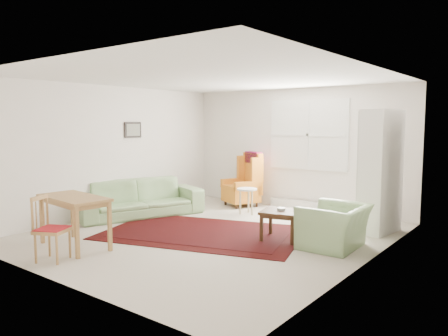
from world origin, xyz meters
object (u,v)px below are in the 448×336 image
Objects in this scene: desk at (75,222)px; coffee_table at (281,225)px; sofa at (139,191)px; stool at (247,201)px; armchair at (334,222)px; desk_chair at (52,229)px; wingback_chair at (241,179)px; cabinet at (381,172)px.

coffee_table is at bearing 44.76° from desk.
sofa reaches higher than stool.
desk_chair reaches higher than armchair.
wingback_chair reaches higher than sofa.
cabinet is 5.06m from desk_chair.
sofa is 2.02× the size of desk.
sofa is 3.07m from coffee_table.
cabinet is 1.71× the size of desk.
wingback_chair is 4.57m from desk_chair.
sofa is 2.10m from stool.
sofa is 2.20m from desk.
cabinet is at bearing 53.75° from coffee_table.
armchair is at bearing -26.33° from stool.
stool is (-2.32, 1.15, -0.11)m from armchair.
desk is 0.63m from desk_chair.
stool is 3.47m from desk.
stool is at bearing -21.88° from wingback_chair.
sofa is 4.41m from cabinet.
cabinet is at bearing -48.46° from sofa.
sofa is 4.57× the size of stool.
armchair is (3.88, 0.25, -0.10)m from sofa.
desk_chair is at bearing -62.38° from wingback_chair.
desk_chair is (0.23, -4.56, -0.16)m from wingback_chair.
cabinet reaches higher than desk_chair.
desk is at bearing -135.48° from sofa.
cabinet is at bearing 3.64° from stool.
desk_chair is (-2.67, -2.80, 0.05)m from armchair.
sofa is at bearing -177.36° from coffee_table.
armchair is 2.59m from stool.
desk is (0.89, -2.01, -0.11)m from sofa.
coffee_table is at bearing -60.83° from desk_chair.
stool is 0.26× the size of cabinet.
coffee_table is at bearing -17.14° from wingback_chair.
armchair is at bearing 37.08° from desk.
cabinet is at bearing -61.45° from desk_chair.
stool is 2.65m from cabinet.
desk_chair reaches higher than stool.
wingback_chair is 0.99× the size of desk.
desk_chair reaches higher than coffee_table.
sofa reaches higher than armchair.
armchair is at bearing -65.59° from sofa.
sofa reaches higher than desk_chair.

